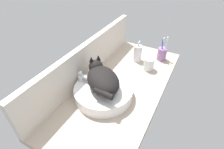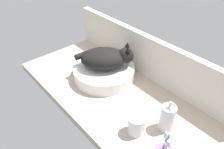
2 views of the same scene
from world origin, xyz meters
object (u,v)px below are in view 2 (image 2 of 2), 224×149
sink_basin (104,72)px  cat (106,58)px  soap_dispenser (167,118)px  water_glass (136,126)px  faucet (122,57)px

sink_basin → cat: bearing=55.0°
sink_basin → soap_dispenser: (46.33, -2.98, 2.88)cm
water_glass → cat: bearing=157.9°
cat → sink_basin: bearing=-125.0°
sink_basin → faucet: bearing=92.0°
soap_dispenser → water_glass: 13.74cm
cat → soap_dispenser: size_ratio=1.89×
cat → faucet: bearing=95.7°
cat → water_glass: cat is taller
faucet → water_glass: faucet is taller
cat → faucet: 14.11cm
sink_basin → water_glass: size_ratio=3.87×
soap_dispenser → water_glass: soap_dispenser is taller
sink_basin → cat: cat is taller
sink_basin → soap_dispenser: size_ratio=2.17×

